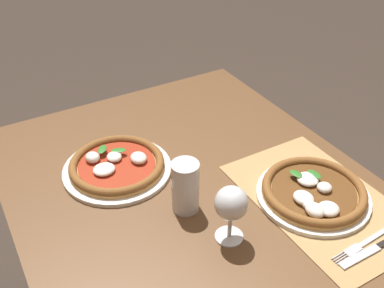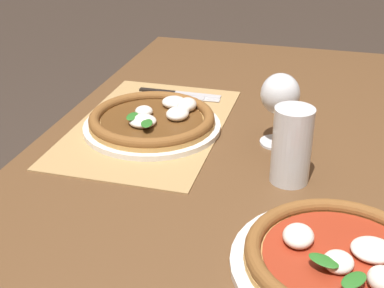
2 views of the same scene
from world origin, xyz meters
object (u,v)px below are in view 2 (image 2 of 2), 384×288
object	(u,v)px
pizza_near	(153,120)
fork	(181,97)
pizza_far	(340,259)
pint_glass	(292,147)
knife	(180,93)
wine_glass	(280,97)

from	to	relation	value
pizza_near	fork	xyz separation A→B (m)	(-0.19, 0.01, -0.02)
pizza_far	pint_glass	world-z (taller)	pint_glass
pint_glass	knife	distance (m)	0.47
wine_glass	fork	xyz separation A→B (m)	(-0.18, -0.26, -0.10)
fork	pizza_far	bearing A→B (deg)	35.56
fork	knife	distance (m)	0.03
pizza_near	pizza_far	bearing A→B (deg)	47.60
pizza_far	pizza_near	bearing A→B (deg)	-132.40
wine_glass	pizza_far	bearing A→B (deg)	20.06
fork	pizza_near	bearing A→B (deg)	-3.04
pizza_near	pizza_far	size ratio (longest dim) A/B	0.97
pizza_far	fork	bearing A→B (deg)	-144.44
knife	wine_glass	bearing A→B (deg)	53.02
pizza_near	pizza_far	world-z (taller)	pizza_near
pizza_near	wine_glass	bearing A→B (deg)	90.73
pizza_near	wine_glass	xyz separation A→B (m)	(-0.00, 0.27, 0.08)
wine_glass	knife	world-z (taller)	wine_glass
pint_glass	knife	size ratio (longest dim) A/B	0.67
wine_glass	knife	size ratio (longest dim) A/B	0.72
fork	knife	bearing A→B (deg)	-154.86
wine_glass	fork	world-z (taller)	wine_glass
pizza_far	wine_glass	size ratio (longest dim) A/B	2.03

